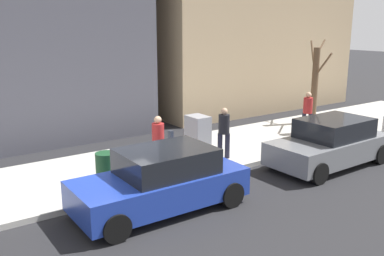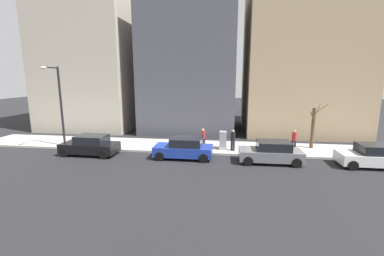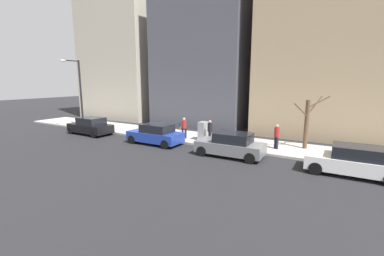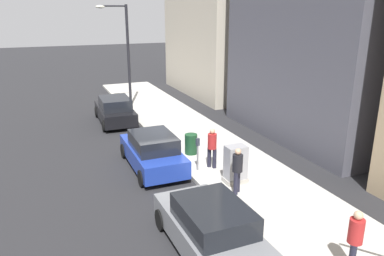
{
  "view_description": "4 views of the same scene",
  "coord_description": "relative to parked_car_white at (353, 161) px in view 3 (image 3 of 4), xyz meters",
  "views": [
    {
      "loc": [
        -9.41,
        4.48,
        4.44
      ],
      "look_at": [
        1.64,
        -3.26,
        1.12
      ],
      "focal_mm": 40.0,
      "sensor_mm": 36.0,
      "label": 1
    },
    {
      "loc": [
        -18.81,
        -3.43,
        5.73
      ],
      "look_at": [
        1.97,
        -0.65,
        1.67
      ],
      "focal_mm": 24.0,
      "sensor_mm": 36.0,
      "label": 2
    },
    {
      "loc": [
        -15.95,
        -12.3,
        4.67
      ],
      "look_at": [
        1.71,
        -2.03,
        0.92
      ],
      "focal_mm": 24.0,
      "sensor_mm": 36.0,
      "label": 3
    },
    {
      "loc": [
        -5.06,
        -14.4,
        6.28
      ],
      "look_at": [
        0.82,
        -0.22,
        1.45
      ],
      "focal_mm": 35.0,
      "sensor_mm": 36.0,
      "label": 4
    }
  ],
  "objects": [
    {
      "name": "ground_plane",
      "position": [
        1.29,
        13.07,
        -0.74
      ],
      "size": [
        120.0,
        120.0,
        0.0
      ],
      "primitive_type": "plane",
      "color": "#232326"
    },
    {
      "name": "sidewalk",
      "position": [
        3.29,
        13.07,
        -0.66
      ],
      "size": [
        4.0,
        36.0,
        0.15
      ],
      "primitive_type": "cube",
      "color": "#B2AFA8",
      "rests_on": "ground"
    },
    {
      "name": "parked_car_white",
      "position": [
        0.0,
        0.0,
        0.0
      ],
      "size": [
        1.93,
        4.2,
        1.52
      ],
      "rotation": [
        0.0,
        0.0,
        0.0
      ],
      "color": "white",
      "rests_on": "ground"
    },
    {
      "name": "parked_car_grey",
      "position": [
        0.02,
        6.51,
        0.0
      ],
      "size": [
        1.97,
        4.22,
        1.52
      ],
      "rotation": [
        0.0,
        0.0,
        0.01
      ],
      "color": "slate",
      "rests_on": "ground"
    },
    {
      "name": "parked_car_blue",
      "position": [
        0.24,
        12.6,
        0.0
      ],
      "size": [
        1.94,
        4.21,
        1.52
      ],
      "rotation": [
        0.0,
        0.0,
        -0.01
      ],
      "color": "#1E389E",
      "rests_on": "ground"
    },
    {
      "name": "parked_car_black",
      "position": [
        0.13,
        19.79,
        0.0
      ],
      "size": [
        2.02,
        4.25,
        1.52
      ],
      "rotation": [
        0.0,
        0.0,
        -0.03
      ],
      "color": "black",
      "rests_on": "ground"
    },
    {
      "name": "parking_meter",
      "position": [
        1.74,
        11.38,
        0.24
      ],
      "size": [
        0.14,
        0.1,
        1.35
      ],
      "color": "slate",
      "rests_on": "sidewalk"
    },
    {
      "name": "utility_box",
      "position": [
        2.59,
        9.83,
        0.11
      ],
      "size": [
        0.83,
        0.61,
        1.43
      ],
      "color": "#A8A399",
      "rests_on": "sidewalk"
    },
    {
      "name": "streetlamp",
      "position": [
        1.57,
        23.05,
        3.28
      ],
      "size": [
        1.97,
        0.32,
        6.5
      ],
      "color": "black",
      "rests_on": "sidewalk"
    },
    {
      "name": "bare_tree",
      "position": [
        3.89,
        2.64,
        1.19
      ],
      "size": [
        2.27,
        1.94,
        3.59
      ],
      "color": "brown",
      "rests_on": "sidewalk"
    },
    {
      "name": "trash_bin",
      "position": [
        2.19,
        13.17,
        -0.14
      ],
      "size": [
        0.56,
        0.56,
        0.9
      ],
      "primitive_type": "cylinder",
      "color": "#14381E",
      "rests_on": "sidewalk"
    },
    {
      "name": "pedestrian_near_meter",
      "position": [
        2.8,
        4.33,
        0.35
      ],
      "size": [
        0.36,
        0.36,
        1.66
      ],
      "rotation": [
        0.0,
        0.0,
        0.73
      ],
      "color": "#1E1E2D",
      "rests_on": "sidewalk"
    },
    {
      "name": "pedestrian_midblock",
      "position": [
        2.22,
        9.05,
        0.35
      ],
      "size": [
        0.36,
        0.36,
        1.66
      ],
      "rotation": [
        0.0,
        0.0,
        0.75
      ],
      "color": "#1E1E2D",
      "rests_on": "sidewalk"
    },
    {
      "name": "pedestrian_far_corner",
      "position": [
        2.38,
        11.42,
        0.35
      ],
      "size": [
        0.36,
        0.36,
        1.66
      ],
      "rotation": [
        0.0,
        0.0,
        5.38
      ],
      "color": "#1E1E2D",
      "rests_on": "sidewalk"
    },
    {
      "name": "office_block_center",
      "position": [
        11.66,
        13.69,
        6.3
      ],
      "size": [
        9.75,
        9.75,
        14.07
      ],
      "primitive_type": "cube",
      "color": "#4C4C56",
      "rests_on": "ground"
    },
    {
      "name": "office_tower_right",
      "position": [
        11.8,
        25.19,
        9.16
      ],
      "size": [
        10.03,
        10.03,
        19.79
      ],
      "primitive_type": "cube",
      "color": "#BCB29E",
      "rests_on": "ground"
    }
  ]
}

